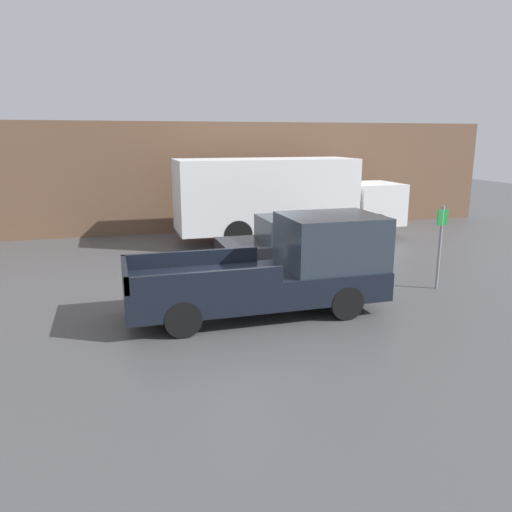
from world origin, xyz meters
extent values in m
plane|color=#4C4C4F|center=(0.00, 0.00, 0.00)|extent=(60.00, 60.00, 0.00)
cube|color=brown|center=(0.00, 9.47, 2.25)|extent=(28.00, 0.15, 4.49)
cube|color=black|center=(-0.02, -0.94, 0.66)|extent=(5.74, 1.99, 0.64)
cube|color=#28333D|center=(1.76, -0.94, 1.57)|extent=(2.18, 1.87, 1.20)
cube|color=black|center=(-1.31, 0.01, 1.15)|extent=(3.16, 0.10, 0.35)
cube|color=black|center=(-1.31, -1.88, 1.15)|extent=(3.16, 0.10, 0.35)
cube|color=black|center=(-2.84, -0.94, 1.15)|extent=(0.10, 1.99, 0.35)
cylinder|color=black|center=(1.76, -0.06, 0.38)|extent=(0.75, 0.26, 0.75)
cylinder|color=black|center=(1.76, -1.82, 0.38)|extent=(0.75, 0.26, 0.75)
cylinder|color=black|center=(-1.80, -0.06, 0.38)|extent=(0.75, 0.26, 0.75)
cylinder|color=black|center=(-1.80, -1.82, 0.38)|extent=(0.75, 0.26, 0.75)
cube|color=black|center=(2.33, 2.42, 0.61)|extent=(4.84, 1.96, 0.65)
cube|color=#28333D|center=(2.47, 2.42, 1.27)|extent=(2.66, 1.72, 0.68)
cylinder|color=black|center=(3.83, 3.30, 0.33)|extent=(0.65, 0.22, 0.65)
cylinder|color=black|center=(3.83, 1.54, 0.33)|extent=(0.65, 0.22, 0.65)
cylinder|color=black|center=(0.83, 3.30, 0.33)|extent=(0.65, 0.22, 0.65)
cylinder|color=black|center=(0.83, 1.54, 0.33)|extent=(0.65, 0.22, 0.65)
cube|color=white|center=(7.05, 6.65, 1.30)|extent=(1.93, 2.20, 1.61)
cube|color=white|center=(2.57, 6.65, 1.80)|extent=(6.67, 2.31, 2.61)
cylinder|color=black|center=(6.70, 7.67, 0.52)|extent=(1.04, 0.30, 1.04)
cylinder|color=black|center=(6.70, 5.63, 0.52)|extent=(1.04, 0.30, 1.04)
cylinder|color=black|center=(1.21, 7.67, 0.52)|extent=(1.04, 0.30, 1.04)
cylinder|color=black|center=(1.21, 5.63, 0.52)|extent=(1.04, 0.30, 1.04)
cylinder|color=gray|center=(5.07, -0.44, 1.10)|extent=(0.07, 0.07, 2.19)
cube|color=#198C33|center=(5.07, -0.46, 1.89)|extent=(0.30, 0.02, 0.40)
cube|color=red|center=(5.24, 9.15, 0.54)|extent=(0.45, 0.40, 1.09)
camera|label=1|loc=(-3.02, -11.19, 3.89)|focal=35.00mm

